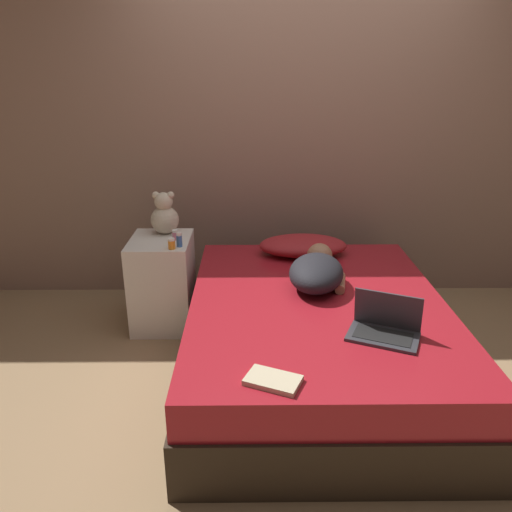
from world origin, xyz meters
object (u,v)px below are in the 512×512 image
object	(u,v)px
laptop	(385,326)
book	(273,380)
person_lying	(317,270)
teddy_bear	(165,215)
bottle_orange	(172,244)
pillow	(303,246)
bottle_pink	(175,235)
bottle_blue	(179,240)

from	to	relation	value
laptop	book	xyz separation A→B (m)	(-0.57, -0.39, -0.04)
person_lying	teddy_bear	xyz separation A→B (m)	(-1.01, 0.56, 0.19)
bottle_orange	pillow	bearing A→B (deg)	17.77
pillow	bottle_orange	xyz separation A→B (m)	(-0.88, -0.28, 0.12)
bottle_pink	pillow	bearing A→B (deg)	6.31
pillow	laptop	bearing A→B (deg)	-75.50
bottle_orange	teddy_bear	bearing A→B (deg)	105.72
laptop	teddy_bear	size ratio (longest dim) A/B	1.31
bottle_blue	teddy_bear	bearing A→B (deg)	115.74
pillow	person_lying	world-z (taller)	person_lying
person_lying	laptop	xyz separation A→B (m)	(0.26, -0.63, -0.04)
teddy_bear	bottle_pink	distance (m)	0.19
teddy_bear	book	bearing A→B (deg)	-66.20
laptop	bottle_pink	xyz separation A→B (m)	(-1.18, 1.05, 0.14)
bottle_blue	book	distance (m)	1.43
pillow	bottle_blue	xyz separation A→B (m)	(-0.84, -0.24, 0.13)
laptop	bottle_orange	world-z (taller)	bottle_orange
laptop	bottle_orange	bearing A→B (deg)	167.67
laptop	person_lying	bearing A→B (deg)	136.32
bottle_orange	person_lying	bearing A→B (deg)	-14.29
bottle_pink	bottle_orange	size ratio (longest dim) A/B	0.96
person_lying	teddy_bear	bearing A→B (deg)	162.04
laptop	bottle_blue	xyz separation A→B (m)	(-1.14, 0.91, 0.15)
teddy_bear	bottle_pink	world-z (taller)	teddy_bear
pillow	bottle_orange	bearing A→B (deg)	-162.23
person_lying	bottle_orange	distance (m)	0.95
person_lying	bottle_orange	xyz separation A→B (m)	(-0.92, 0.23, 0.09)
bottle_pink	person_lying	bearing A→B (deg)	-24.49
pillow	teddy_bear	world-z (taller)	teddy_bear
person_lying	teddy_bear	size ratio (longest dim) A/B	2.21
person_lying	bottle_pink	size ratio (longest dim) A/B	9.55
person_lying	book	size ratio (longest dim) A/B	2.49
bottle_pink	bottle_orange	xyz separation A→B (m)	(0.00, -0.19, 0.00)
laptop	pillow	bearing A→B (deg)	128.33
bottle_orange	book	size ratio (longest dim) A/B	0.27
bottle_orange	laptop	bearing A→B (deg)	-36.16
pillow	laptop	distance (m)	1.18
teddy_bear	bottle_orange	distance (m)	0.35
bottle_blue	book	world-z (taller)	bottle_blue
bottle_pink	laptop	bearing A→B (deg)	-41.56
bottle_orange	bottle_blue	bearing A→B (deg)	45.88
bottle_orange	bottle_blue	distance (m)	0.06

